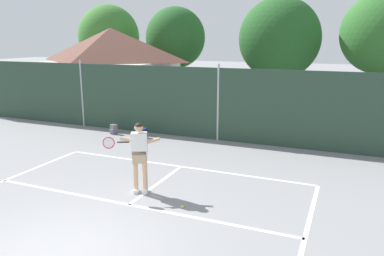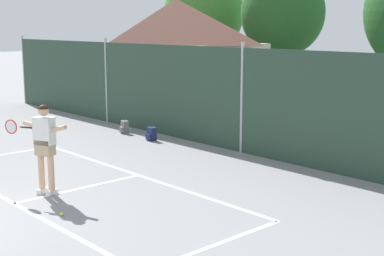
{
  "view_description": "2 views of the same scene",
  "coord_description": "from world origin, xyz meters",
  "px_view_note": "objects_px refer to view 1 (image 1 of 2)",
  "views": [
    {
      "loc": [
        4.66,
        -4.67,
        3.9
      ],
      "look_at": [
        -0.57,
        7.74,
        0.7
      ],
      "focal_mm": 35.21,
      "sensor_mm": 36.0,
      "label": 1
    },
    {
      "loc": [
        9.88,
        -1.84,
        3.42
      ],
      "look_at": [
        1.13,
        6.15,
        1.19
      ],
      "focal_mm": 51.3,
      "sensor_mm": 36.0,
      "label": 2
    }
  ],
  "objects_px": {
    "tennis_ball": "(182,207)",
    "backpack_grey": "(113,129)",
    "backpack_navy": "(143,133)",
    "tennis_player": "(139,151)"
  },
  "relations": [
    {
      "from": "tennis_ball",
      "to": "backpack_grey",
      "type": "bearing_deg",
      "value": 136.17
    },
    {
      "from": "tennis_ball",
      "to": "backpack_grey",
      "type": "xyz_separation_m",
      "value": [
        -5.61,
        5.39,
        0.16
      ]
    },
    {
      "from": "tennis_ball",
      "to": "backpack_navy",
      "type": "xyz_separation_m",
      "value": [
        -4.13,
        5.32,
        0.16
      ]
    },
    {
      "from": "backpack_grey",
      "to": "tennis_player",
      "type": "bearing_deg",
      "value": -49.64
    },
    {
      "from": "backpack_grey",
      "to": "tennis_ball",
      "type": "bearing_deg",
      "value": -43.83
    },
    {
      "from": "tennis_ball",
      "to": "backpack_navy",
      "type": "height_order",
      "value": "backpack_navy"
    },
    {
      "from": "tennis_player",
      "to": "backpack_navy",
      "type": "height_order",
      "value": "tennis_player"
    },
    {
      "from": "tennis_player",
      "to": "backpack_navy",
      "type": "xyz_separation_m",
      "value": [
        -2.73,
        4.89,
        -0.92
      ]
    },
    {
      "from": "tennis_player",
      "to": "backpack_grey",
      "type": "bearing_deg",
      "value": 130.36
    },
    {
      "from": "backpack_grey",
      "to": "backpack_navy",
      "type": "relative_size",
      "value": 1.0
    }
  ]
}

